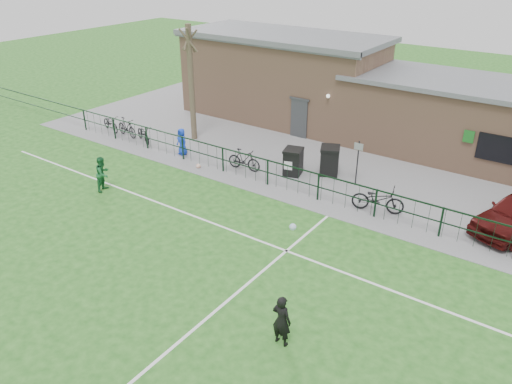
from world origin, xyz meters
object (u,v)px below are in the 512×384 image
Objects in this scene: bicycle_a at (111,123)px; spectator_child at (182,142)px; wheelie_bin_left at (293,162)px; sign_post at (357,163)px; bicycle_e at (378,199)px; ball_ground at (198,166)px; wheelie_bin_right at (330,161)px; outfield_player at (103,174)px; bicycle_b at (127,127)px; bare_tree at (191,84)px; bicycle_d at (244,160)px; bicycle_c at (143,134)px.

bicycle_a is 5.73m from spectator_child.
wheelie_bin_left is 2.92m from sign_post.
bicycle_e is at bearing -29.76° from wheelie_bin_left.
wheelie_bin_left is 5.25× the size of ball_ground.
sign_post reaches higher than wheelie_bin_right.
outfield_player reaches higher than wheelie_bin_left.
bicycle_a is 7.58m from ball_ground.
wheelie_bin_right is (1.34, 1.00, 0.04)m from wheelie_bin_left.
spectator_child is at bearing -82.58° from bicycle_b.
bicycle_a is at bearing 163.96° from wheelie_bin_right.
bare_tree is 7.39m from outfield_player.
spectator_child reaches higher than wheelie_bin_left.
sign_post is (1.47, -0.29, 0.39)m from wheelie_bin_right.
bicycle_d is (-4.91, -1.62, -0.49)m from sign_post.
spectator_child reaches higher than bicycle_d.
wheelie_bin_right is at bearing 0.68° from bare_tree.
bare_tree is 4.46× the size of spectator_child.
ball_ground is (2.81, -2.88, -2.89)m from bare_tree.
outfield_player is (2.91, -5.02, 0.28)m from bicycle_c.
wheelie_bin_left is at bearing -58.33° from bicycle_c.
ball_ground is (6.03, -1.00, -0.43)m from bicycle_b.
bicycle_c is 1.03× the size of bicycle_d.
ball_ground is at bearing -41.27° from outfield_player.
wheelie_bin_right reaches higher than bicycle_a.
bicycle_c is 8.00× the size of ball_ground.
wheelie_bin_left is at bearing 26.19° from ball_ground.
bicycle_a is 7.82× the size of ball_ground.
outfield_player is (0.03, -4.92, 0.07)m from spectator_child.
wheelie_bin_right is at bearing 27.01° from spectator_child.
bare_tree reaches higher than bicycle_c.
bicycle_e is 1.52× the size of spectator_child.
bicycle_e is at bearing 5.61° from ball_ground.
wheelie_bin_right is at bearing 29.06° from ball_ground.
sign_post reaches higher than wheelie_bin_left.
bicycle_a is 0.98× the size of bicycle_c.
spectator_child reaches higher than bicycle_e.
bicycle_b is 1.37m from bicycle_c.
bare_tree is 3.55× the size of bicycle_d.
ball_ground is at bearing -76.51° from bicycle_c.
wheelie_bin_right reaches higher than wheelie_bin_left.
bicycle_e is at bearing 10.36° from spectator_child.
bicycle_b is at bearing 73.98° from bicycle_e.
spectator_child is (4.25, -0.17, 0.16)m from bicycle_b.
wheelie_bin_left is at bearing -70.17° from bicycle_a.
sign_post is at bearing 22.45° from spectator_child.
bicycle_c is at bearing -171.35° from sign_post.
wheelie_bin_right is 6.15m from ball_ground.
sign_post reaches higher than bicycle_b.
bicycle_e is at bearing -57.57° from wheelie_bin_right.
bicycle_a is at bearing 29.83° from outfield_player.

